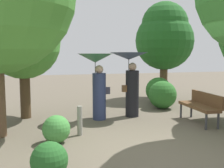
{
  "coord_description": "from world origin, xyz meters",
  "views": [
    {
      "loc": [
        -2.22,
        -4.77,
        1.89
      ],
      "look_at": [
        0.0,
        3.18,
        0.97
      ],
      "focal_mm": 42.91,
      "sensor_mm": 36.0,
      "label": 1
    }
  ],
  "objects_px": {
    "park_bench": "(201,105)",
    "person_right": "(130,73)",
    "tree_near_right": "(164,36)",
    "path_marker_post": "(80,121)",
    "tree_near_left": "(23,36)",
    "person_left": "(97,75)"
  },
  "relations": [
    {
      "from": "person_left",
      "to": "park_bench",
      "type": "height_order",
      "value": "person_left"
    },
    {
      "from": "person_right",
      "to": "park_bench",
      "type": "bearing_deg",
      "value": -132.13
    },
    {
      "from": "tree_near_left",
      "to": "tree_near_right",
      "type": "bearing_deg",
      "value": 21.18
    },
    {
      "from": "person_left",
      "to": "tree_near_left",
      "type": "xyz_separation_m",
      "value": [
        -2.01,
        0.77,
        1.12
      ]
    },
    {
      "from": "tree_near_left",
      "to": "path_marker_post",
      "type": "bearing_deg",
      "value": -59.02
    },
    {
      "from": "park_bench",
      "to": "tree_near_left",
      "type": "distance_m",
      "value": 5.4
    },
    {
      "from": "person_right",
      "to": "tree_near_right",
      "type": "relative_size",
      "value": 0.48
    },
    {
      "from": "person_right",
      "to": "tree_near_left",
      "type": "bearing_deg",
      "value": 72.47
    },
    {
      "from": "tree_near_right",
      "to": "path_marker_post",
      "type": "height_order",
      "value": "tree_near_right"
    },
    {
      "from": "park_bench",
      "to": "tree_near_right",
      "type": "relative_size",
      "value": 0.37
    },
    {
      "from": "person_left",
      "to": "tree_near_right",
      "type": "xyz_separation_m",
      "value": [
        3.55,
        2.92,
        1.36
      ]
    },
    {
      "from": "park_bench",
      "to": "person_right",
      "type": "bearing_deg",
      "value": -124.12
    },
    {
      "from": "person_left",
      "to": "path_marker_post",
      "type": "relative_size",
      "value": 2.76
    },
    {
      "from": "park_bench",
      "to": "tree_near_left",
      "type": "height_order",
      "value": "tree_near_left"
    },
    {
      "from": "tree_near_left",
      "to": "tree_near_right",
      "type": "distance_m",
      "value": 5.96
    },
    {
      "from": "person_left",
      "to": "path_marker_post",
      "type": "xyz_separation_m",
      "value": [
        -0.72,
        -1.37,
        -0.95
      ]
    },
    {
      "from": "person_right",
      "to": "path_marker_post",
      "type": "bearing_deg",
      "value": 124.71
    },
    {
      "from": "person_right",
      "to": "park_bench",
      "type": "relative_size",
      "value": 1.28
    },
    {
      "from": "person_left",
      "to": "tree_near_right",
      "type": "distance_m",
      "value": 4.79
    },
    {
      "from": "person_right",
      "to": "tree_near_left",
      "type": "xyz_separation_m",
      "value": [
        -3.05,
        0.67,
        1.08
      ]
    },
    {
      "from": "tree_near_left",
      "to": "person_right",
      "type": "bearing_deg",
      "value": -12.41
    },
    {
      "from": "tree_near_right",
      "to": "person_right",
      "type": "bearing_deg",
      "value": -131.61
    }
  ]
}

